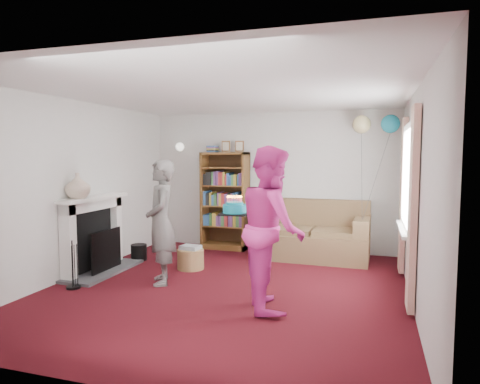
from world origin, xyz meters
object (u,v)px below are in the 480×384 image
(person_magenta, at_px, (272,228))
(sofa, at_px, (314,236))
(birthday_cake, at_px, (235,209))
(person_striped, at_px, (161,222))
(bookcase, at_px, (226,201))

(person_magenta, bearing_deg, sofa, -24.59)
(sofa, distance_m, birthday_cake, 2.55)
(sofa, xyz_separation_m, person_magenta, (-0.14, -2.55, 0.56))
(person_striped, xyz_separation_m, person_magenta, (1.63, -0.45, 0.08))
(sofa, bearing_deg, bookcase, 173.63)
(person_striped, height_order, birthday_cake, person_striped)
(bookcase, height_order, person_striped, bookcase)
(sofa, relative_size, birthday_cake, 5.37)
(bookcase, distance_m, person_striped, 2.33)
(person_striped, distance_m, birthday_cake, 1.18)
(sofa, distance_m, person_magenta, 2.61)
(bookcase, relative_size, person_striped, 1.19)
(sofa, bearing_deg, birthday_cake, -103.84)
(birthday_cake, bearing_deg, person_striped, 166.90)
(sofa, xyz_separation_m, birthday_cake, (-0.64, -2.36, 0.73))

